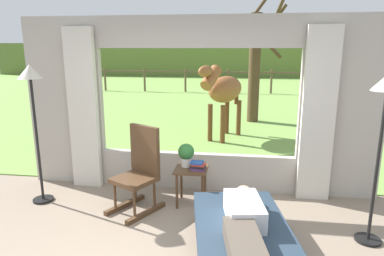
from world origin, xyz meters
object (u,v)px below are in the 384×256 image
reclining_person (244,221)px  floor_lamp_left (32,93)px  recliner_sofa (243,247)px  potted_plant (186,154)px  pasture_tree (256,63)px  book_stack (198,166)px  side_table (191,175)px  rocking_chair (140,170)px  horse (224,90)px

reclining_person → floor_lamp_left: size_ratio=0.76×
recliner_sofa → potted_plant: 1.66m
floor_lamp_left → pasture_tree: (3.10, 5.76, 0.15)m
pasture_tree → floor_lamp_left: bearing=-118.3°
potted_plant → floor_lamp_left: floor_lamp_left is taller
book_stack → side_table: bearing=147.5°
reclining_person → floor_lamp_left: (-2.78, 1.17, 1.01)m
rocking_chair → side_table: bearing=48.6°
side_table → pasture_tree: 5.79m
side_table → potted_plant: size_ratio=1.63×
book_stack → pasture_tree: 5.80m
rocking_chair → potted_plant: rocking_chair is taller
recliner_sofa → side_table: (-0.70, 1.32, 0.21)m
reclining_person → pasture_tree: pasture_tree is taller
pasture_tree → rocking_chair: bearing=-106.1°
potted_plant → pasture_tree: size_ratio=0.09×
recliner_sofa → reclining_person: 0.31m
side_table → floor_lamp_left: floor_lamp_left is taller
recliner_sofa → pasture_tree: 7.04m
reclining_person → horse: bearing=85.7°
horse → pasture_tree: (0.77, 2.09, 0.52)m
potted_plant → rocking_chair: bearing=-153.0°
floor_lamp_left → rocking_chair: bearing=-1.3°
floor_lamp_left → pasture_tree: bearing=61.7°
book_stack → potted_plant: bearing=145.4°
book_stack → pasture_tree: pasture_tree is taller
rocking_chair → floor_lamp_left: size_ratio=0.59×
potted_plant → horse: 3.45m
pasture_tree → horse: bearing=-110.3°
book_stack → floor_lamp_left: bearing=-176.3°
floor_lamp_left → recliner_sofa: bearing=-21.9°
recliner_sofa → rocking_chair: rocking_chair is taller
side_table → floor_lamp_left: size_ratio=0.27×
recliner_sofa → reclining_person: (0.00, -0.05, 0.30)m
rocking_chair → side_table: size_ratio=2.15×
side_table → potted_plant: 0.29m
recliner_sofa → side_table: size_ratio=3.51×
floor_lamp_left → pasture_tree: 6.54m
potted_plant → floor_lamp_left: (-2.01, -0.26, 0.83)m
reclining_person → side_table: reclining_person is taller
reclining_person → potted_plant: bearing=108.9°
reclining_person → rocking_chair: rocking_chair is taller
side_table → potted_plant: (-0.08, 0.06, 0.28)m
recliner_sofa → book_stack: book_stack is taller
side_table → recliner_sofa: bearing=-62.1°
floor_lamp_left → pasture_tree: pasture_tree is taller
recliner_sofa → book_stack: bearing=106.0°
pasture_tree → potted_plant: bearing=-101.3°
recliner_sofa → floor_lamp_left: bearing=148.5°
potted_plant → horse: horse is taller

